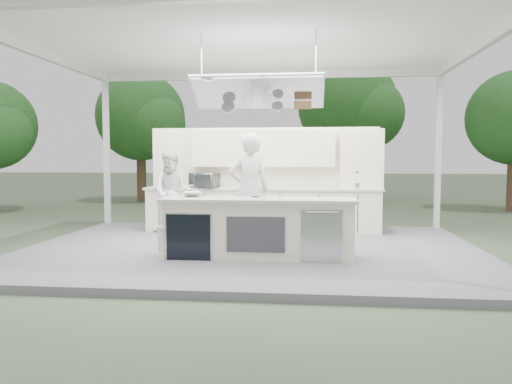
# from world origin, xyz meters

# --- Properties ---
(ground) EXTENTS (90.00, 90.00, 0.00)m
(ground) POSITION_xyz_m (0.00, 0.00, 0.00)
(ground) COLOR #4B5A3E
(ground) RESTS_ON ground
(stage_deck) EXTENTS (8.00, 6.00, 0.12)m
(stage_deck) POSITION_xyz_m (0.00, 0.00, 0.06)
(stage_deck) COLOR slate
(stage_deck) RESTS_ON ground
(tent) EXTENTS (8.20, 6.20, 3.86)m
(tent) POSITION_xyz_m (0.00, -0.01, 3.71)
(tent) COLOR white
(tent) RESTS_ON ground
(demo_island) EXTENTS (3.10, 0.79, 0.95)m
(demo_island) POSITION_xyz_m (0.18, -0.91, 0.60)
(demo_island) COLOR white
(demo_island) RESTS_ON stage_deck
(back_counter) EXTENTS (5.08, 0.72, 0.95)m
(back_counter) POSITION_xyz_m (0.00, 1.90, 0.60)
(back_counter) COLOR white
(back_counter) RESTS_ON stage_deck
(back_wall_unit) EXTENTS (5.05, 0.48, 2.25)m
(back_wall_unit) POSITION_xyz_m (0.44, 2.11, 1.57)
(back_wall_unit) COLOR white
(back_wall_unit) RESTS_ON stage_deck
(tree_cluster) EXTENTS (19.55, 9.40, 5.85)m
(tree_cluster) POSITION_xyz_m (-0.16, 9.77, 3.29)
(tree_cluster) COLOR #503928
(tree_cluster) RESTS_ON ground
(head_chef) EXTENTS (0.85, 0.70, 2.03)m
(head_chef) POSITION_xyz_m (-0.06, 0.10, 1.13)
(head_chef) COLOR white
(head_chef) RESTS_ON stage_deck
(sous_chef) EXTENTS (0.86, 0.67, 1.74)m
(sous_chef) POSITION_xyz_m (-1.89, 1.55, 0.99)
(sous_chef) COLOR silver
(sous_chef) RESTS_ON stage_deck
(toaster_oven) EXTENTS (0.66, 0.52, 0.32)m
(toaster_oven) POSITION_xyz_m (-1.23, 1.70, 1.23)
(toaster_oven) COLOR #AEB1B5
(toaster_oven) RESTS_ON back_counter
(bowl_large) EXTENTS (0.42, 0.42, 0.08)m
(bowl_large) POSITION_xyz_m (-0.93, -0.68, 1.11)
(bowl_large) COLOR #B5B8BC
(bowl_large) RESTS_ON demo_island
(bowl_small) EXTENTS (0.28, 0.28, 0.07)m
(bowl_small) POSITION_xyz_m (0.13, -0.65, 1.10)
(bowl_small) COLOR #B6B8BE
(bowl_small) RESTS_ON demo_island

